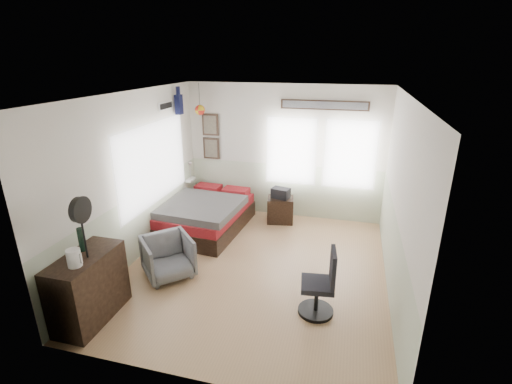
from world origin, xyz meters
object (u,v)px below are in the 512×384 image
armchair (168,257)px  task_chair (321,288)px  bed (206,215)px  dresser (89,287)px  nightstand (280,210)px

armchair → task_chair: 2.35m
bed → task_chair: size_ratio=2.17×
dresser → task_chair: size_ratio=1.08×
armchair → bed: bearing=47.6°
nightstand → task_chair: size_ratio=0.55×
nightstand → dresser: bearing=-126.5°
bed → armchair: armchair is taller
armchair → nightstand: size_ratio=1.37×
armchair → task_chair: (2.33, -0.31, 0.06)m
nightstand → task_chair: 2.90m
armchair → nightstand: 2.70m
bed → nightstand: bed is taller
armchair → task_chair: bearing=-52.0°
dresser → nightstand: (1.77, 3.52, -0.19)m
dresser → armchair: dresser is taller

